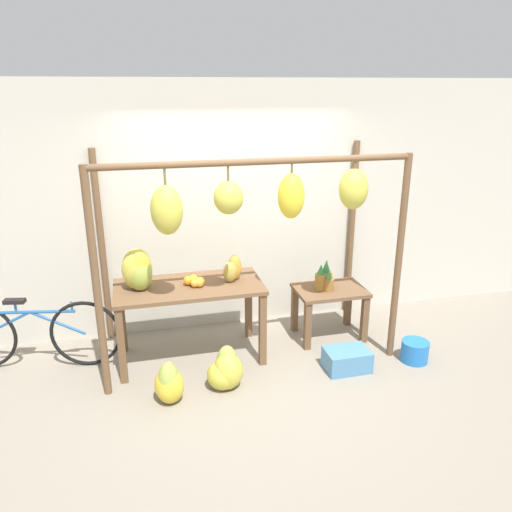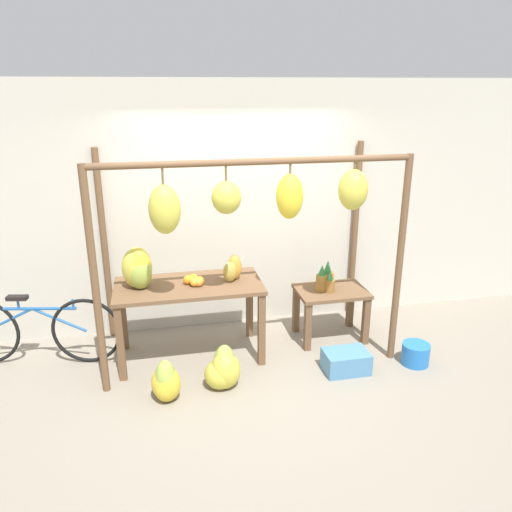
{
  "view_description": "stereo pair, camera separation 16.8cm",
  "coord_description": "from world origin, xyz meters",
  "px_view_note": "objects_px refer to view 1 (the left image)",
  "views": [
    {
      "loc": [
        -1.07,
        -4.03,
        2.73
      ],
      "look_at": [
        0.09,
        0.64,
        1.07
      ],
      "focal_mm": 35.0,
      "sensor_mm": 36.0,
      "label": 1
    },
    {
      "loc": [
        -0.91,
        -4.07,
        2.73
      ],
      "look_at": [
        0.09,
        0.64,
        1.07
      ],
      "focal_mm": 35.0,
      "sensor_mm": 36.0,
      "label": 2
    }
  ],
  "objects_px": {
    "banana_pile_on_table": "(139,270)",
    "pineapple_cluster": "(325,278)",
    "fruit_crate_white": "(347,360)",
    "parked_bicycle": "(33,334)",
    "papaya_pile": "(233,269)",
    "banana_pile_ground_left": "(169,385)",
    "blue_bucket": "(415,351)",
    "orange_pile": "(195,281)",
    "banana_pile_ground_right": "(226,371)"
  },
  "relations": [
    {
      "from": "banana_pile_ground_right",
      "to": "fruit_crate_white",
      "type": "height_order",
      "value": "banana_pile_ground_right"
    },
    {
      "from": "banana_pile_on_table",
      "to": "banana_pile_ground_right",
      "type": "height_order",
      "value": "banana_pile_on_table"
    },
    {
      "from": "fruit_crate_white",
      "to": "blue_bucket",
      "type": "relative_size",
      "value": 1.57
    },
    {
      "from": "pineapple_cluster",
      "to": "fruit_crate_white",
      "type": "xyz_separation_m",
      "value": [
        -0.02,
        -0.73,
        -0.6
      ]
    },
    {
      "from": "banana_pile_on_table",
      "to": "parked_bicycle",
      "type": "xyz_separation_m",
      "value": [
        -1.07,
        0.18,
        -0.65
      ]
    },
    {
      "from": "banana_pile_ground_left",
      "to": "papaya_pile",
      "type": "distance_m",
      "value": 1.31
    },
    {
      "from": "fruit_crate_white",
      "to": "parked_bicycle",
      "type": "xyz_separation_m",
      "value": [
        -3.04,
        0.81,
        0.26
      ]
    },
    {
      "from": "banana_pile_on_table",
      "to": "orange_pile",
      "type": "xyz_separation_m",
      "value": [
        0.54,
        -0.04,
        -0.15
      ]
    },
    {
      "from": "orange_pile",
      "to": "banana_pile_ground_left",
      "type": "relative_size",
      "value": 0.51
    },
    {
      "from": "banana_pile_on_table",
      "to": "pineapple_cluster",
      "type": "height_order",
      "value": "banana_pile_on_table"
    },
    {
      "from": "banana_pile_ground_right",
      "to": "parked_bicycle",
      "type": "distance_m",
      "value": 1.99
    },
    {
      "from": "banana_pile_on_table",
      "to": "fruit_crate_white",
      "type": "xyz_separation_m",
      "value": [
        1.96,
        -0.63,
        -0.91
      ]
    },
    {
      "from": "banana_pile_ground_right",
      "to": "blue_bucket",
      "type": "relative_size",
      "value": 1.52
    },
    {
      "from": "blue_bucket",
      "to": "banana_pile_ground_left",
      "type": "bearing_deg",
      "value": -177.72
    },
    {
      "from": "parked_bicycle",
      "to": "banana_pile_ground_left",
      "type": "bearing_deg",
      "value": -36.34
    },
    {
      "from": "fruit_crate_white",
      "to": "parked_bicycle",
      "type": "height_order",
      "value": "parked_bicycle"
    },
    {
      "from": "blue_bucket",
      "to": "pineapple_cluster",
      "type": "bearing_deg",
      "value": 134.3
    },
    {
      "from": "banana_pile_on_table",
      "to": "blue_bucket",
      "type": "xyz_separation_m",
      "value": [
        2.71,
        -0.64,
        -0.91
      ]
    },
    {
      "from": "banana_pile_on_table",
      "to": "orange_pile",
      "type": "height_order",
      "value": "banana_pile_on_table"
    },
    {
      "from": "banana_pile_ground_left",
      "to": "fruit_crate_white",
      "type": "relative_size",
      "value": 0.92
    },
    {
      "from": "banana_pile_on_table",
      "to": "orange_pile",
      "type": "relative_size",
      "value": 2.02
    },
    {
      "from": "banana_pile_on_table",
      "to": "papaya_pile",
      "type": "relative_size",
      "value": 1.56
    },
    {
      "from": "pineapple_cluster",
      "to": "banana_pile_ground_right",
      "type": "bearing_deg",
      "value": -149.36
    },
    {
      "from": "banana_pile_ground_left",
      "to": "banana_pile_ground_right",
      "type": "height_order",
      "value": "banana_pile_ground_right"
    },
    {
      "from": "fruit_crate_white",
      "to": "blue_bucket",
      "type": "xyz_separation_m",
      "value": [
        0.75,
        -0.02,
        0.0
      ]
    },
    {
      "from": "orange_pile",
      "to": "banana_pile_ground_right",
      "type": "relative_size",
      "value": 0.49
    },
    {
      "from": "banana_pile_on_table",
      "to": "papaya_pile",
      "type": "height_order",
      "value": "banana_pile_on_table"
    },
    {
      "from": "pineapple_cluster",
      "to": "banana_pile_ground_right",
      "type": "xyz_separation_m",
      "value": [
        -1.26,
        -0.75,
        -0.53
      ]
    },
    {
      "from": "banana_pile_ground_right",
      "to": "fruit_crate_white",
      "type": "distance_m",
      "value": 1.24
    },
    {
      "from": "pineapple_cluster",
      "to": "parked_bicycle",
      "type": "distance_m",
      "value": 3.08
    },
    {
      "from": "parked_bicycle",
      "to": "papaya_pile",
      "type": "bearing_deg",
      "value": -5.19
    },
    {
      "from": "pineapple_cluster",
      "to": "banana_pile_ground_right",
      "type": "height_order",
      "value": "pineapple_cluster"
    },
    {
      "from": "banana_pile_ground_left",
      "to": "papaya_pile",
      "type": "bearing_deg",
      "value": 45.07
    },
    {
      "from": "fruit_crate_white",
      "to": "banana_pile_ground_left",
      "type": "bearing_deg",
      "value": -176.21
    },
    {
      "from": "banana_pile_on_table",
      "to": "parked_bicycle",
      "type": "distance_m",
      "value": 1.27
    },
    {
      "from": "banana_pile_on_table",
      "to": "banana_pile_ground_right",
      "type": "distance_m",
      "value": 1.29
    },
    {
      "from": "papaya_pile",
      "to": "banana_pile_ground_left",
      "type": "bearing_deg",
      "value": -134.93
    },
    {
      "from": "banana_pile_ground_left",
      "to": "parked_bicycle",
      "type": "relative_size",
      "value": 0.24
    },
    {
      "from": "blue_bucket",
      "to": "papaya_pile",
      "type": "height_order",
      "value": "papaya_pile"
    },
    {
      "from": "banana_pile_ground_left",
      "to": "papaya_pile",
      "type": "xyz_separation_m",
      "value": [
        0.74,
        0.75,
        0.77
      ]
    },
    {
      "from": "banana_pile_ground_right",
      "to": "papaya_pile",
      "type": "xyz_separation_m",
      "value": [
        0.2,
        0.65,
        0.77
      ]
    },
    {
      "from": "banana_pile_ground_left",
      "to": "banana_pile_ground_right",
      "type": "xyz_separation_m",
      "value": [
        0.54,
        0.1,
        0.0
      ]
    },
    {
      "from": "orange_pile",
      "to": "banana_pile_ground_left",
      "type": "bearing_deg",
      "value": -116.23
    },
    {
      "from": "pineapple_cluster",
      "to": "fruit_crate_white",
      "type": "distance_m",
      "value": 0.94
    },
    {
      "from": "parked_bicycle",
      "to": "banana_pile_ground_right",
      "type": "bearing_deg",
      "value": -24.7
    },
    {
      "from": "papaya_pile",
      "to": "pineapple_cluster",
      "type": "bearing_deg",
      "value": 5.35
    },
    {
      "from": "pineapple_cluster",
      "to": "fruit_crate_white",
      "type": "height_order",
      "value": "pineapple_cluster"
    },
    {
      "from": "fruit_crate_white",
      "to": "parked_bicycle",
      "type": "bearing_deg",
      "value": 165.06
    },
    {
      "from": "pineapple_cluster",
      "to": "parked_bicycle",
      "type": "bearing_deg",
      "value": 178.44
    },
    {
      "from": "orange_pile",
      "to": "fruit_crate_white",
      "type": "height_order",
      "value": "orange_pile"
    }
  ]
}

